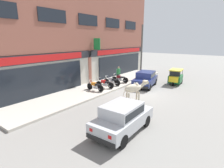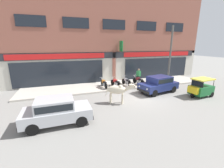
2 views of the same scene
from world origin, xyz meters
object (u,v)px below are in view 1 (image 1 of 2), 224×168
Objects in this scene: cow at (134,88)px; motorcycle_1 at (105,84)px; pedestrian at (118,73)px; auto_rickshaw at (175,78)px; car_1 at (145,78)px; motorcycle_0 at (95,86)px; motorcycle_2 at (112,81)px; utility_pole at (142,52)px; car_0 at (123,116)px; motorcycle_3 at (120,79)px.

motorcycle_1 is (1.23, 3.73, -0.47)m from cow.
pedestrian reaches higher than motorcycle_1.
auto_rickshaw is at bearing -58.05° from pedestrian.
motorcycle_1 is at bearing 141.34° from car_1.
motorcycle_0 and motorcycle_2 have the same top height.
motorcycle_2 is (-4.51, 4.66, -0.12)m from auto_rickshaw.
motorcycle_1 is (1.17, -0.12, 0.00)m from motorcycle_0.
motorcycle_2 is (2.36, -0.05, 0.00)m from motorcycle_0.
auto_rickshaw is 0.35× the size of utility_pole.
motorcycle_1 is at bearing 172.26° from utility_pole.
pedestrian is at bearing 35.44° from car_0.
motorcycle_0 is 2.36m from motorcycle_2.
motorcycle_0 is 7.25m from utility_pole.
motorcycle_2 is at bearing 169.32° from utility_pole.
car_1 is at bearing -52.89° from motorcycle_2.
motorcycle_0 is at bearing 174.24° from motorcycle_1.
car_0 is at bearing -145.39° from motorcycle_3.
motorcycle_3 is (7.95, 5.49, -0.28)m from car_0.
car_1 is 2.66m from motorcycle_3.
car_1 is at bearing -38.66° from motorcycle_1.
car_0 reaches higher than motorcycle_1.
motorcycle_1 is at bearing 71.69° from cow.
car_1 is 2.09× the size of motorcycle_0.
car_1 is (8.54, 2.91, 0.00)m from car_0.
pedestrian reaches higher than car_0.
utility_pole is at bearing -10.68° from motorcycle_2.
motorcycle_3 is at bearing 124.04° from auto_rickshaw.
pedestrian is (8.04, 5.72, 0.32)m from car_0.
pedestrian is (2.65, 0.30, 0.60)m from motorcycle_1.
cow is 1.08× the size of motorcycle_0.
utility_pole is at bearing 23.61° from cow.
motorcycle_0 is at bearing 52.74° from car_0.
auto_rickshaw reaches higher than motorcycle_3.
car_0 is 2.27× the size of pedestrian.
motorcycle_2 is (1.19, 0.07, 0.00)m from motorcycle_1.
cow is at bearing -122.54° from motorcycle_2.
auto_rickshaw is at bearing -55.96° from motorcycle_3.
utility_pole is (10.96, 4.67, 2.24)m from car_0.
pedestrian is (-3.05, 4.89, 0.48)m from auto_rickshaw.
car_1 is at bearing 15.48° from cow.
cow is 4.53m from motorcycle_2.
car_1 is at bearing -79.99° from pedestrian.
motorcycle_0 is 0.31× the size of utility_pole.
car_1 is at bearing -31.38° from motorcycle_0.
car_0 is at bearing -157.80° from cow.
car_0 reaches higher than motorcycle_3.
cow is at bearing 172.92° from auto_rickshaw.
car_0 is 9.66m from motorcycle_3.
utility_pole reaches higher than motorcycle_0.
car_1 is 2.10× the size of motorcycle_2.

